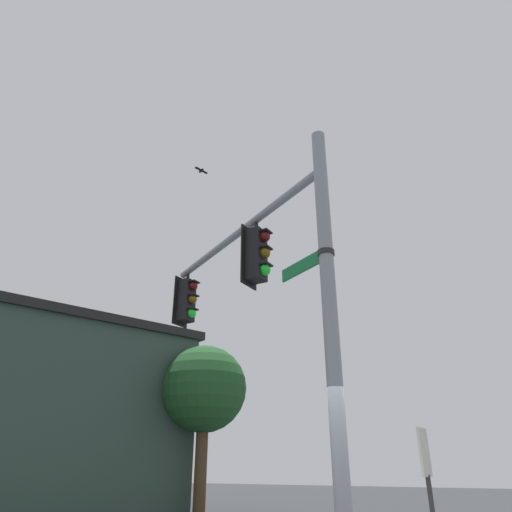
{
  "coord_description": "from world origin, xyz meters",
  "views": [
    {
      "loc": [
        6.14,
        2.4,
        1.5
      ],
      "look_at": [
        -0.9,
        -1.79,
        5.23
      ],
      "focal_mm": 32.77,
      "sensor_mm": 36.0,
      "label": 1
    }
  ],
  "objects": [
    {
      "name": "signal_pole",
      "position": [
        0.0,
        0.0,
        3.39
      ],
      "size": [
        0.22,
        0.22,
        6.77
      ],
      "primitive_type": "cylinder",
      "color": "gray",
      "rests_on": "ground"
    },
    {
      "name": "mast_arm",
      "position": [
        -1.23,
        -2.46,
        6.03
      ],
      "size": [
        2.61,
        4.98,
        0.16
      ],
      "primitive_type": "cylinder",
      "rotation": [
        0.0,
        1.57,
        4.25
      ],
      "color": "gray"
    },
    {
      "name": "traffic_light_nearest_pole",
      "position": [
        -0.9,
        -1.76,
        5.25
      ],
      "size": [
        0.54,
        0.49,
        1.31
      ],
      "color": "black"
    },
    {
      "name": "traffic_light_mid_inner",
      "position": [
        -2.33,
        -4.61,
        5.25
      ],
      "size": [
        0.54,
        0.49,
        1.31
      ],
      "color": "black"
    },
    {
      "name": "street_name_sign",
      "position": [
        -0.16,
        -0.32,
        4.51
      ],
      "size": [
        0.66,
        1.16,
        0.22
      ],
      "color": "#147238"
    },
    {
      "name": "bird_flying",
      "position": [
        -2.41,
        -4.47,
        9.07
      ],
      "size": [
        0.39,
        0.24,
        0.08
      ],
      "color": "black"
    },
    {
      "name": "storefront_building",
      "position": [
        -4.62,
        -13.15,
        3.12
      ],
      "size": [
        11.2,
        10.4,
        6.21
      ],
      "color": "#33473D",
      "rests_on": "ground"
    },
    {
      "name": "tree_by_storefront",
      "position": [
        -7.43,
        -7.8,
        4.02
      ],
      "size": [
        2.97,
        2.97,
        5.55
      ],
      "color": "#4C3823",
      "rests_on": "ground"
    },
    {
      "name": "historical_marker",
      "position": [
        -2.6,
        0.49,
        1.4
      ],
      "size": [
        0.6,
        0.08,
        2.13
      ],
      "color": "#333333",
      "rests_on": "ground"
    }
  ]
}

